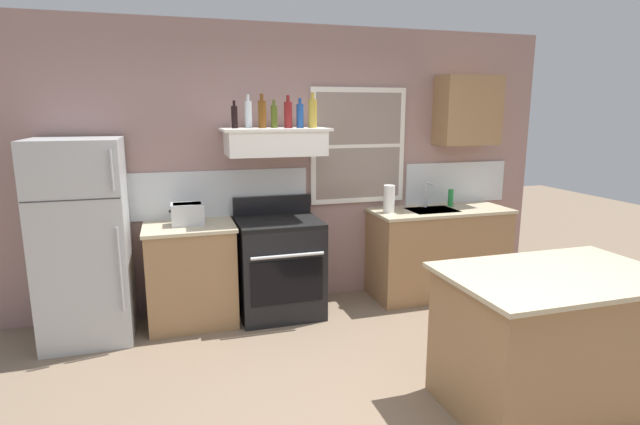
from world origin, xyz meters
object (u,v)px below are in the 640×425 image
at_px(bottle_amber_wine, 262,114).
at_px(bottle_red_label_wine, 288,114).
at_px(refrigerator, 84,241).
at_px(bottle_champagne_gold_foil, 313,113).
at_px(paper_towel_roll, 389,199).
at_px(bottle_clear_tall, 248,114).
at_px(kitchen_island, 552,340).
at_px(dish_soap_bottle, 451,198).
at_px(bottle_balsamic_dark, 234,117).
at_px(bottle_olive_oil_square, 274,116).
at_px(bottle_blue_liqueur, 300,115).
at_px(stove_range, 279,266).
at_px(toaster, 188,214).

relative_size(bottle_amber_wine, bottle_red_label_wine, 1.05).
bearing_deg(refrigerator, bottle_champagne_gold_foil, 2.06).
distance_m(bottle_red_label_wine, paper_towel_roll, 1.30).
bearing_deg(bottle_clear_tall, bottle_red_label_wine, -14.58).
bearing_deg(bottle_clear_tall, paper_towel_roll, -3.95).
height_order(bottle_amber_wine, kitchen_island, bottle_amber_wine).
bearing_deg(bottle_red_label_wine, bottle_amber_wine, 166.97).
bearing_deg(bottle_red_label_wine, bottle_clear_tall, 165.42).
distance_m(dish_soap_bottle, kitchen_island, 2.27).
bearing_deg(bottle_balsamic_dark, paper_towel_roll, -2.93).
relative_size(bottle_olive_oil_square, bottle_blue_liqueur, 0.95).
distance_m(bottle_red_label_wine, bottle_champagne_gold_foil, 0.23).
distance_m(stove_range, bottle_red_label_wine, 1.41).
xyz_separation_m(stove_range, bottle_red_label_wine, (0.11, 0.04, 1.40)).
xyz_separation_m(refrigerator, bottle_amber_wine, (1.54, 0.12, 1.03)).
bearing_deg(bottle_olive_oil_square, dish_soap_bottle, 0.01).
relative_size(bottle_olive_oil_square, bottle_red_label_wine, 0.87).
xyz_separation_m(stove_range, kitchen_island, (1.35, -2.00, -0.01)).
bearing_deg(bottle_champagne_gold_foil, refrigerator, -177.94).
height_order(bottle_amber_wine, bottle_olive_oil_square, bottle_amber_wine).
height_order(toaster, kitchen_island, toaster).
relative_size(bottle_blue_liqueur, paper_towel_roll, 0.98).
bearing_deg(bottle_champagne_gold_foil, bottle_balsamic_dark, 174.75).
height_order(bottle_clear_tall, bottle_blue_liqueur, bottle_clear_tall).
xyz_separation_m(bottle_clear_tall, bottle_champagne_gold_foil, (0.58, -0.08, 0.01)).
bearing_deg(paper_towel_roll, dish_soap_bottle, 7.55).
xyz_separation_m(bottle_olive_oil_square, bottle_champagne_gold_foil, (0.34, -0.09, 0.03)).
xyz_separation_m(bottle_red_label_wine, bottle_blue_liqueur, (0.11, 0.00, -0.01)).
height_order(toaster, bottle_clear_tall, bottle_clear_tall).
bearing_deg(bottle_red_label_wine, kitchen_island, -58.83).
distance_m(bottle_clear_tall, bottle_amber_wine, 0.12).
xyz_separation_m(refrigerator, bottle_clear_tall, (1.42, 0.15, 1.03)).
bearing_deg(bottle_red_label_wine, bottle_balsamic_dark, 171.33).
relative_size(bottle_balsamic_dark, bottle_red_label_wine, 0.84).
height_order(stove_range, bottle_champagne_gold_foil, bottle_champagne_gold_foil).
height_order(bottle_red_label_wine, kitchen_island, bottle_red_label_wine).
relative_size(stove_range, bottle_champagne_gold_foil, 3.45).
relative_size(bottle_clear_tall, bottle_amber_wine, 0.98).
distance_m(refrigerator, kitchen_island, 3.61).
bearing_deg(bottle_amber_wine, bottle_blue_liqueur, -8.13).
relative_size(refrigerator, bottle_amber_wine, 5.57).
relative_size(refrigerator, dish_soap_bottle, 9.36).
distance_m(bottle_olive_oil_square, kitchen_island, 2.88).
height_order(stove_range, bottle_olive_oil_square, bottle_olive_oil_square).
bearing_deg(dish_soap_bottle, bottle_blue_liqueur, -176.82).
distance_m(refrigerator, stove_range, 1.69).
height_order(bottle_olive_oil_square, dish_soap_bottle, bottle_olive_oil_square).
bearing_deg(stove_range, bottle_olive_oil_square, 87.72).
height_order(bottle_clear_tall, bottle_olive_oil_square, bottle_clear_tall).
distance_m(bottle_amber_wine, bottle_olive_oil_square, 0.13).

